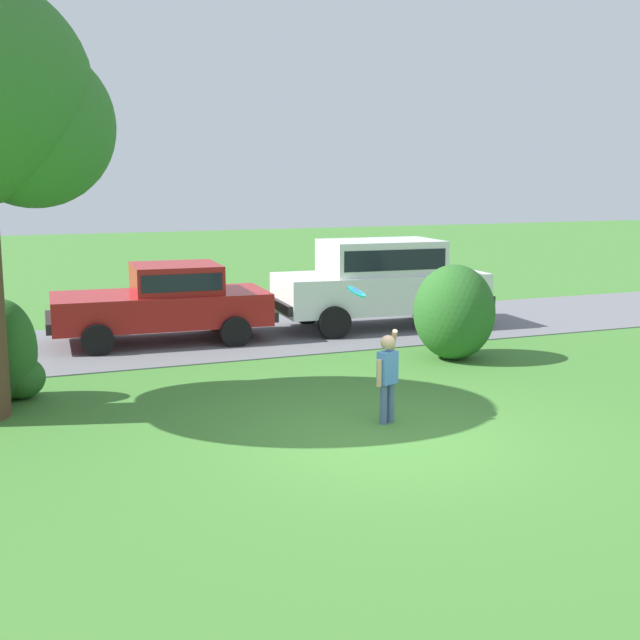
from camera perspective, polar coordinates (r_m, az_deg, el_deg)
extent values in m
plane|color=#3D752D|center=(10.63, 4.38, -8.20)|extent=(80.00, 80.00, 0.00)
cube|color=slate|center=(17.17, -6.18, -1.18)|extent=(28.00, 4.40, 0.02)
ellipsoid|color=#33702B|center=(12.09, -19.20, 12.53)|extent=(2.22, 2.22, 2.22)
ellipsoid|color=#286023|center=(13.07, -20.94, -1.95)|extent=(0.96, 0.87, 1.52)
ellipsoid|color=#286023|center=(13.19, -19.86, -3.76)|extent=(0.70, 0.70, 0.63)
ellipsoid|color=#286023|center=(15.16, 9.20, 0.54)|extent=(1.46, 1.52, 1.72)
cube|color=maroon|center=(16.82, -10.89, 0.78)|extent=(4.30, 2.07, 0.64)
cube|color=maroon|center=(16.78, -9.89, 2.86)|extent=(1.77, 1.71, 0.56)
cube|color=black|center=(16.78, -9.89, 2.86)|extent=(1.64, 1.72, 0.34)
cylinder|color=black|center=(15.84, -15.06, -1.34)|extent=(0.61, 0.25, 0.60)
cylinder|color=black|center=(17.69, -15.44, -0.20)|extent=(0.61, 0.25, 0.60)
cylinder|color=black|center=(16.19, -5.83, -0.81)|extent=(0.61, 0.25, 0.60)
cylinder|color=black|center=(18.00, -7.14, 0.26)|extent=(0.61, 0.25, 0.60)
cube|color=black|center=(16.71, -18.16, -0.15)|extent=(0.22, 1.75, 0.20)
cube|color=black|center=(17.24, -3.81, 0.63)|extent=(0.22, 1.75, 0.20)
cube|color=white|center=(18.15, 4.18, 1.98)|extent=(4.60, 2.10, 0.80)
cube|color=white|center=(18.06, 4.21, 4.37)|extent=(2.57, 1.76, 0.72)
cube|color=black|center=(18.06, 4.21, 4.37)|extent=(2.37, 1.77, 0.43)
cylinder|color=black|center=(16.86, 0.99, -0.19)|extent=(0.69, 0.26, 0.68)
cylinder|color=black|center=(18.62, -0.92, 0.78)|extent=(0.69, 0.26, 0.68)
cylinder|color=black|center=(17.96, 9.42, 0.31)|extent=(0.69, 0.26, 0.68)
cylinder|color=black|center=(19.62, 6.88, 1.18)|extent=(0.69, 0.26, 0.68)
cube|color=black|center=(17.44, -2.81, 1.01)|extent=(0.22, 1.75, 0.20)
cube|color=black|center=(19.16, 10.51, 1.66)|extent=(0.22, 1.75, 0.20)
cylinder|color=#4C608C|center=(11.19, 4.39, -5.80)|extent=(0.10, 0.10, 0.55)
cylinder|color=#4C608C|center=(11.29, 4.88, -5.66)|extent=(0.10, 0.10, 0.55)
cube|color=#4C7FCC|center=(11.12, 4.67, -3.27)|extent=(0.30, 0.24, 0.44)
sphere|color=tan|center=(11.04, 4.69, -1.56)|extent=(0.20, 0.20, 0.20)
cylinder|color=tan|center=(11.20, 5.06, -1.51)|extent=(0.15, 0.28, 0.39)
cylinder|color=tan|center=(11.01, 4.09, -3.66)|extent=(0.07, 0.07, 0.36)
cylinder|color=#1EB7B2|center=(11.15, 2.52, 1.96)|extent=(0.30, 0.28, 0.20)
cylinder|color=#337FDB|center=(11.15, 2.52, 1.98)|extent=(0.17, 0.16, 0.12)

